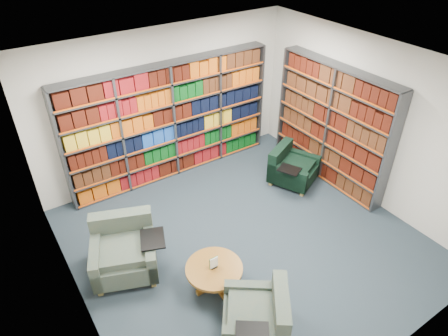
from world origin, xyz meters
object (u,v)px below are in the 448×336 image
chair_teal_front (261,317)px  chair_teal_left (124,250)px  coffee_table (214,271)px  chair_green_right (290,168)px

chair_teal_front → chair_teal_left: bearing=116.4°
chair_teal_front → coffee_table: (-0.09, 0.92, 0.01)m
chair_green_right → chair_teal_left: bearing=-175.0°
coffee_table → chair_teal_left: bearing=130.3°
chair_teal_left → coffee_table: chair_teal_left is taller
chair_green_right → chair_teal_front: 3.33m
chair_teal_left → coffee_table: 1.35m
chair_green_right → coffee_table: size_ratio=1.32×
chair_teal_left → chair_green_right: chair_teal_left is taller
chair_green_right → chair_teal_front: size_ratio=0.96×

